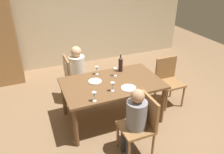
{
  "coord_description": "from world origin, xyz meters",
  "views": [
    {
      "loc": [
        -1.24,
        -3.03,
        2.56
      ],
      "look_at": [
        0.0,
        0.0,
        0.84
      ],
      "focal_mm": 35.86,
      "sensor_mm": 36.0,
      "label": 1
    }
  ],
  "objects": [
    {
      "name": "dinner_plate_host",
      "position": [
        0.17,
        -0.28,
        0.74
      ],
      "size": [
        0.24,
        0.24,
        0.01
      ],
      "primitive_type": "cylinder",
      "color": "white",
      "rests_on": "dining_table"
    },
    {
      "name": "wine_glass_near_left",
      "position": [
        -0.14,
        0.38,
        0.84
      ],
      "size": [
        0.07,
        0.07,
        0.15
      ],
      "color": "silver",
      "rests_on": "dining_table"
    },
    {
      "name": "dinner_plate_guest_left",
      "position": [
        -0.26,
        0.13,
        0.74
      ],
      "size": [
        0.22,
        0.22,
        0.01
      ],
      "primitive_type": "cylinder",
      "color": "silver",
      "rests_on": "dining_table"
    },
    {
      "name": "wine_bottle_tall_green",
      "position": [
        0.3,
        0.33,
        0.88
      ],
      "size": [
        0.08,
        0.08,
        0.32
      ],
      "color": "black",
      "rests_on": "dining_table"
    },
    {
      "name": "chair_right_end",
      "position": [
        1.21,
        0.09,
        0.53
      ],
      "size": [
        0.44,
        0.44,
        0.92
      ],
      "rotation": [
        0.0,
        0.0,
        3.14
      ],
      "color": "olive",
      "rests_on": "ground_plane"
    },
    {
      "name": "wine_glass_centre",
      "position": [
        -0.45,
        -0.42,
        0.84
      ],
      "size": [
        0.07,
        0.07,
        0.15
      ],
      "color": "silver",
      "rests_on": "dining_table"
    },
    {
      "name": "rear_room_partition",
      "position": [
        0.0,
        2.7,
        1.35
      ],
      "size": [
        6.4,
        0.12,
        2.7
      ],
      "primitive_type": "cube",
      "color": "beige",
      "rests_on": "ground_plane"
    },
    {
      "name": "chair_near",
      "position": [
        0.09,
        -0.88,
        0.53
      ],
      "size": [
        0.44,
        0.44,
        0.92
      ],
      "rotation": [
        0.0,
        0.0,
        1.57
      ],
      "color": "olive",
      "rests_on": "ground_plane"
    },
    {
      "name": "wine_glass_far",
      "position": [
        -0.1,
        -0.26,
        0.84
      ],
      "size": [
        0.07,
        0.07,
        0.15
      ],
      "color": "silver",
      "rests_on": "dining_table"
    },
    {
      "name": "person_man_bearded",
      "position": [
        -0.03,
        -0.88,
        0.63
      ],
      "size": [
        0.33,
        0.28,
        1.08
      ],
      "rotation": [
        0.0,
        0.0,
        1.57
      ],
      "color": "#33333D",
      "rests_on": "ground_plane"
    },
    {
      "name": "person_woman_host",
      "position": [
        -0.35,
        0.88,
        0.65
      ],
      "size": [
        0.35,
        0.3,
        1.13
      ],
      "rotation": [
        0.0,
        0.0,
        -1.57
      ],
      "color": "#33333D",
      "rests_on": "ground_plane"
    },
    {
      "name": "wine_glass_near_right",
      "position": [
        0.14,
        0.2,
        0.84
      ],
      "size": [
        0.07,
        0.07,
        0.15
      ],
      "color": "silver",
      "rests_on": "dining_table"
    },
    {
      "name": "ground_plane",
      "position": [
        0.0,
        0.0,
        0.0
      ],
      "size": [
        10.0,
        10.0,
        0.0
      ],
      "primitive_type": "plane",
      "color": "#846647"
    },
    {
      "name": "chair_far_left",
      "position": [
        -0.5,
        0.88,
        0.59
      ],
      "size": [
        0.46,
        0.44,
        0.92
      ],
      "rotation": [
        0.0,
        0.0,
        -1.57
      ],
      "color": "olive",
      "rests_on": "ground_plane"
    },
    {
      "name": "dining_table",
      "position": [
        0.0,
        0.0,
        0.66
      ],
      "size": [
        1.66,
        1.0,
        0.74
      ],
      "color": "brown",
      "rests_on": "ground_plane"
    }
  ]
}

